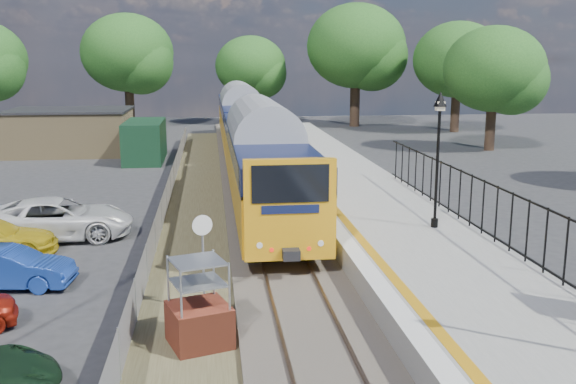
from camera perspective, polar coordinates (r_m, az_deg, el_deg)
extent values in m
plane|color=#2D2D30|center=(16.03, 1.73, -12.31)|extent=(120.00, 120.00, 0.00)
cube|color=#473F38|center=(25.40, -1.65, -2.95)|extent=(3.40, 80.00, 0.20)
cube|color=#4C472D|center=(23.40, -8.30, -4.53)|extent=(2.60, 70.00, 0.06)
cube|color=brown|center=(25.32, -3.28, -2.73)|extent=(0.07, 80.00, 0.14)
cube|color=brown|center=(25.44, -0.04, -2.64)|extent=(0.07, 80.00, 0.14)
cube|color=gray|center=(24.15, 8.77, -3.00)|extent=(5.00, 70.00, 0.90)
cube|color=silver|center=(23.54, 3.52, -2.12)|extent=(0.50, 70.00, 0.01)
cube|color=orange|center=(23.63, 4.72, -2.09)|extent=(0.30, 70.00, 0.01)
cylinder|color=black|center=(22.49, 12.89, -2.68)|extent=(0.24, 0.24, 0.30)
cylinder|color=black|center=(22.11, 13.11, 1.97)|extent=(0.10, 0.10, 3.70)
cube|color=black|center=(21.88, 13.34, 7.01)|extent=(0.08, 0.08, 0.30)
cube|color=beige|center=(21.87, 13.37, 7.45)|extent=(0.26, 0.26, 0.30)
cone|color=black|center=(21.85, 13.39, 8.05)|extent=(0.44, 0.44, 0.50)
cube|color=black|center=(19.50, 20.02, -0.47)|extent=(0.05, 26.00, 0.05)
cube|color=#998256|center=(47.75, -18.76, 5.05)|extent=(8.00, 6.00, 3.00)
cube|color=black|center=(47.61, -18.88, 6.90)|extent=(8.20, 6.20, 0.15)
cube|color=#12331F|center=(43.01, -12.60, 4.45)|extent=(2.40, 6.00, 2.60)
cylinder|color=#332319|center=(65.10, -13.87, 7.32)|extent=(0.88, 0.88, 3.85)
ellipsoid|color=#21521B|center=(64.94, -14.10, 11.92)|extent=(8.80, 8.80, 7.48)
cylinder|color=#332319|center=(66.79, -3.29, 7.44)|extent=(0.72, 0.72, 3.15)
ellipsoid|color=#21521B|center=(66.61, -3.34, 11.11)|extent=(7.20, 7.20, 6.12)
cylinder|color=#332319|center=(64.23, 5.96, 7.70)|extent=(0.96, 0.96, 4.20)
ellipsoid|color=#21521B|center=(64.09, 6.07, 12.79)|extent=(9.60, 9.60, 8.16)
cylinder|color=#332319|center=(60.88, 14.63, 6.84)|extent=(0.80, 0.80, 3.50)
ellipsoid|color=#21521B|center=(60.69, 14.87, 11.31)|extent=(8.00, 8.00, 6.80)
cylinder|color=#332319|center=(49.11, 17.53, 5.39)|extent=(0.72, 0.72, 3.15)
ellipsoid|color=#21521B|center=(48.86, 17.84, 10.37)|extent=(7.20, 7.20, 6.12)
cube|color=orange|center=(28.54, -2.33, 1.95)|extent=(2.80, 20.00, 1.90)
cube|color=#10183C|center=(28.35, -2.35, 4.54)|extent=(2.82, 20.00, 0.90)
cube|color=black|center=(28.35, -2.35, 4.54)|extent=(2.82, 18.00, 0.70)
cube|color=black|center=(28.76, -2.31, -0.37)|extent=(2.00, 18.00, 0.45)
cube|color=orange|center=(48.93, -4.29, 6.01)|extent=(2.80, 20.00, 1.90)
cube|color=#10183C|center=(48.82, -4.32, 7.53)|extent=(2.82, 20.00, 0.90)
cube|color=black|center=(48.82, -4.32, 7.53)|extent=(2.82, 18.00, 0.70)
cube|color=black|center=(49.06, -4.27, 4.64)|extent=(2.00, 18.00, 0.45)
cube|color=black|center=(18.30, 0.22, 0.74)|extent=(2.24, 0.04, 1.10)
cube|color=maroon|center=(15.23, -7.88, -11.70)|extent=(1.65, 1.65, 1.00)
cylinder|color=#999EA3|center=(16.85, -7.52, -6.84)|extent=(0.06, 0.06, 2.39)
cylinder|color=silver|center=(16.46, -7.63, -2.94)|extent=(0.52, 0.20, 0.54)
imported|color=navy|center=(20.36, -23.56, -6.22)|extent=(3.75, 1.66, 1.20)
imported|color=silver|center=(25.14, -19.86, -2.26)|extent=(5.62, 2.89, 1.52)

